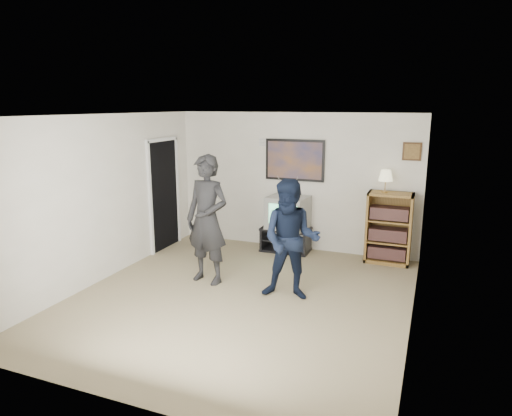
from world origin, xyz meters
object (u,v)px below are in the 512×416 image
Objects in this scene: bookshelf at (389,228)px; person_short at (291,240)px; person_tall at (207,220)px; crt_television at (288,212)px; media_stand at (286,239)px.

bookshelf is 0.72× the size of person_short.
bookshelf is at bearing 52.92° from person_short.
person_tall is at bearing 166.57° from person_short.
bookshelf is at bearing 46.81° from person_tall.
person_tall is (-0.67, -1.84, 0.24)m from crt_television.
crt_television is at bearing -0.22° from media_stand.
person_short reaches higher than media_stand.
bookshelf is 0.62× the size of person_tall.
crt_television is 1.77m from bookshelf.
crt_television is 0.41× the size of person_short.
media_stand is 0.53× the size of person_short.
crt_television is at bearing 100.48° from person_short.
person_tall is at bearing -142.27° from bookshelf.
bookshelf is 3.11m from person_tall.
media_stand is 0.73× the size of bookshelf.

